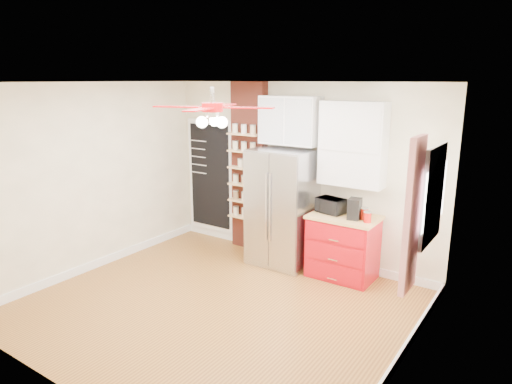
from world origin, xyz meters
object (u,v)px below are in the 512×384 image
Objects in this scene: fridge at (282,208)px; red_cabinet at (343,246)px; toaster_oven at (331,206)px; pantry_jar_oats at (241,163)px; ceiling_fan at (213,108)px; canister_left at (367,217)px; coffee_maker at (355,209)px.

fridge is 1.86× the size of red_cabinet.
toaster_oven is (-0.23, 0.03, 0.55)m from red_cabinet.
toaster_oven is at bearing -3.32° from pantry_jar_oats.
red_cabinet is 2.75m from ceiling_fan.
toaster_oven is 3.13× the size of pantry_jar_oats.
ceiling_fan reaches higher than canister_left.
toaster_oven is at bearing 172.77° from red_cabinet.
fridge is 4.56× the size of toaster_oven.
coffee_maker is at bearing 56.03° from ceiling_fan.
canister_left is (1.29, 1.58, -1.46)m from ceiling_fan.
red_cabinet is at bearing 3.51° from toaster_oven.
canister_left is at bearing 50.77° from ceiling_fan.
coffee_maker is (0.17, -0.06, 0.59)m from red_cabinet.
ceiling_fan is at bearing -129.23° from canister_left.
pantry_jar_oats reaches higher than coffee_maker.
coffee_maker is at bearing -0.75° from fridge.
toaster_oven is 1.69m from pantry_jar_oats.
red_cabinet is 2.45× the size of toaster_oven.
toaster_oven is 0.61m from canister_left.
pantry_jar_oats is (-2.22, 0.23, 0.47)m from canister_left.
toaster_oven is 0.41m from coffee_maker.
ceiling_fan is at bearing -131.76° from coffee_maker.
ceiling_fan reaches higher than toaster_oven.
red_cabinet is at bearing 2.95° from fridge.
toaster_oven is at bearing 6.02° from fridge.
fridge is 13.01× the size of canister_left.
pantry_jar_oats reaches higher than toaster_oven.
pantry_jar_oats is (-0.93, 1.80, -0.99)m from ceiling_fan.
red_cabinet is 3.27× the size of coffee_maker.
ceiling_fan is 2.26m from pantry_jar_oats.
toaster_oven reaches higher than red_cabinet.
red_cabinet is 0.67× the size of ceiling_fan.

